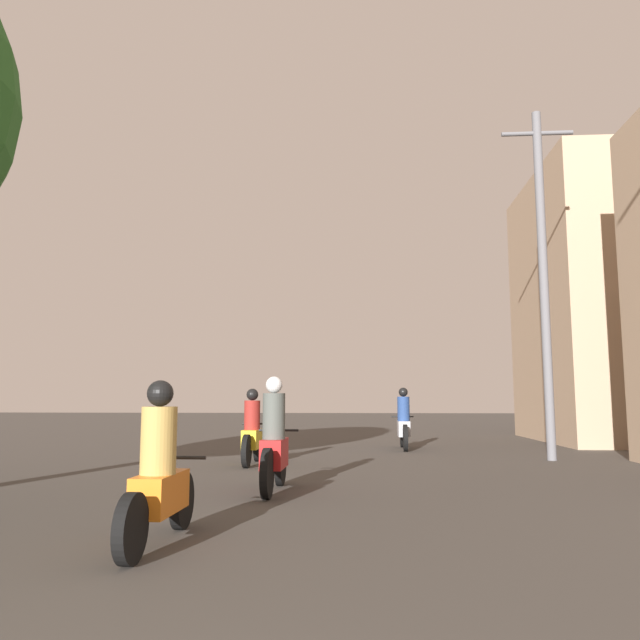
# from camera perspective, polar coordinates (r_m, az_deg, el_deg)

# --- Properties ---
(motorcycle_orange) EXTENTS (0.60, 1.95, 1.48)m
(motorcycle_orange) POSITION_cam_1_polar(r_m,az_deg,el_deg) (6.01, -14.45, -13.84)
(motorcycle_orange) COLOR black
(motorcycle_orange) RESTS_ON ground_plane
(motorcycle_red) EXTENTS (0.60, 1.98, 1.63)m
(motorcycle_red) POSITION_cam_1_polar(r_m,az_deg,el_deg) (9.09, -4.21, -11.38)
(motorcycle_red) COLOR black
(motorcycle_red) RESTS_ON ground_plane
(motorcycle_yellow) EXTENTS (0.60, 1.92, 1.52)m
(motorcycle_yellow) POSITION_cam_1_polar(r_m,az_deg,el_deg) (12.88, -6.19, -10.32)
(motorcycle_yellow) COLOR black
(motorcycle_yellow) RESTS_ON ground_plane
(motorcycle_silver) EXTENTS (0.60, 2.07, 1.61)m
(motorcycle_silver) POSITION_cam_1_polar(r_m,az_deg,el_deg) (16.78, 7.65, -9.46)
(motorcycle_silver) COLOR black
(motorcycle_silver) RESTS_ON ground_plane
(building_right_far) EXTENTS (5.16, 6.83, 8.54)m
(building_right_far) POSITION_cam_1_polar(r_m,az_deg,el_deg) (22.02, 25.59, 1.19)
(building_right_far) COLOR tan
(building_right_far) RESTS_ON ground_plane
(utility_pole_far) EXTENTS (1.60, 0.20, 7.86)m
(utility_pole_far) POSITION_cam_1_polar(r_m,az_deg,el_deg) (14.79, 19.75, 4.06)
(utility_pole_far) COLOR slate
(utility_pole_far) RESTS_ON ground_plane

